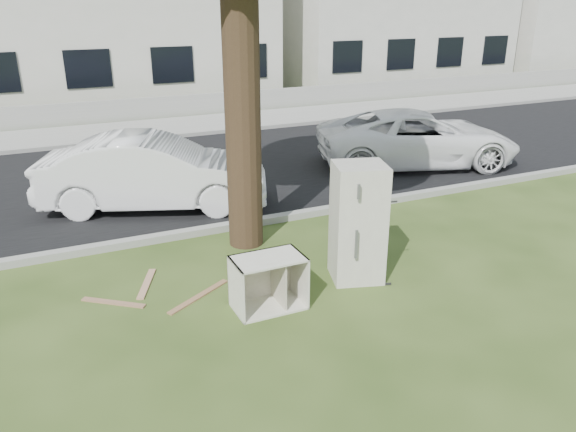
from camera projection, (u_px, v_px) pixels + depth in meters
name	position (u px, v px, depth m)	size (l,w,h in m)	color
ground	(320.00, 286.00, 7.72)	(120.00, 120.00, 0.00)	#2E4217
road	(198.00, 172.00, 12.80)	(120.00, 7.00, 0.01)	black
kerb_near	(255.00, 225.00, 9.80)	(120.00, 0.18, 0.12)	gray
kerb_far	(162.00, 139.00, 15.81)	(120.00, 0.18, 0.12)	gray
sidewalk	(152.00, 129.00, 17.04)	(120.00, 2.80, 0.01)	gray
low_wall	(140.00, 109.00, 18.27)	(120.00, 0.15, 0.70)	gray
townhouse_right	(375.00, 5.00, 25.98)	(10.20, 8.16, 6.84)	beige
fridge	(358.00, 223.00, 7.68)	(0.68, 0.63, 1.66)	silver
cabinet	(268.00, 283.00, 7.07)	(0.89, 0.55, 0.70)	beige
plank_a	(199.00, 296.00, 7.43)	(1.09, 0.09, 0.02)	#926746
plank_b	(113.00, 303.00, 7.28)	(0.88, 0.09, 0.02)	#966A4E
plank_c	(147.00, 284.00, 7.76)	(0.87, 0.10, 0.02)	tan
car_center	(154.00, 172.00, 10.42)	(1.45, 4.15, 1.37)	white
car_right	(418.00, 138.00, 13.14)	(2.15, 4.66, 1.29)	white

